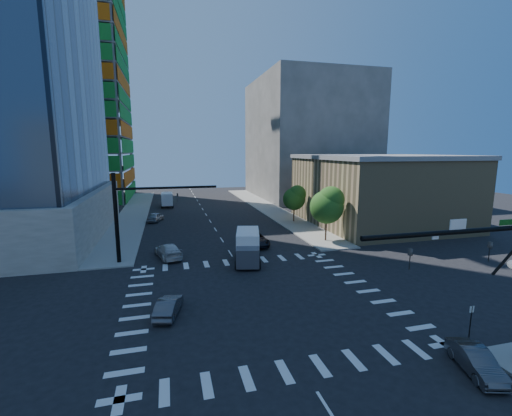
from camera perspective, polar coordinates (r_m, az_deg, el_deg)
name	(u,v)px	position (r m, az deg, el deg)	size (l,w,h in m)	color
ground	(258,298)	(27.39, 0.37, -14.75)	(160.00, 160.00, 0.00)	black
road_markings	(258,298)	(27.39, 0.37, -14.74)	(20.00, 20.00, 0.01)	silver
sidewalk_ne	(267,208)	(67.78, 1.85, 0.06)	(5.00, 60.00, 0.15)	gray
sidewalk_nw	(134,213)	(65.36, -19.68, -0.86)	(5.00, 60.00, 0.15)	gray
construction_building	(64,89)	(89.55, -29.34, 16.96)	(25.16, 34.50, 70.60)	slate
commercial_building	(378,190)	(56.13, 19.62, 2.92)	(20.50, 22.50, 10.60)	#9B875A
bg_building_ne	(307,139)	(85.93, 8.49, 11.29)	(24.00, 30.00, 28.00)	#5B5752
signal_mast_nw	(132,209)	(36.25, -20.01, -0.19)	(10.20, 0.40, 9.00)	black
tree_south	(328,205)	(43.04, 11.92, 0.56)	(4.16, 4.16, 6.82)	#382316
tree_north	(295,197)	(54.13, 6.53, 1.77)	(3.54, 3.52, 5.78)	#382316
no_parking_sign	(471,319)	(24.91, 32.19, -15.39)	(0.30, 0.06, 2.20)	black
car_nb_right	(476,361)	(22.29, 32.77, -20.64)	(1.32, 3.78, 1.24)	#424246
car_nb_far	(255,239)	(41.33, -0.10, -5.20)	(2.45, 5.31, 1.48)	black
car_sb_near	(168,251)	(37.81, -14.41, -6.91)	(2.09, 5.13, 1.49)	#B7B7B7
car_sb_mid	(156,217)	(57.32, -16.39, -1.42)	(1.72, 4.27, 1.46)	#94969B
car_sb_cross	(169,306)	(25.34, -14.38, -15.61)	(1.32, 3.79, 1.25)	#434348
box_truck_near	(248,249)	(35.05, -1.38, -6.89)	(3.76, 6.23, 3.05)	black
box_truck_far	(167,200)	(71.80, -14.58, 1.26)	(2.35, 5.48, 2.87)	black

